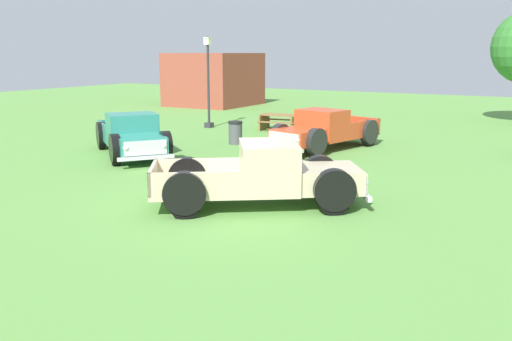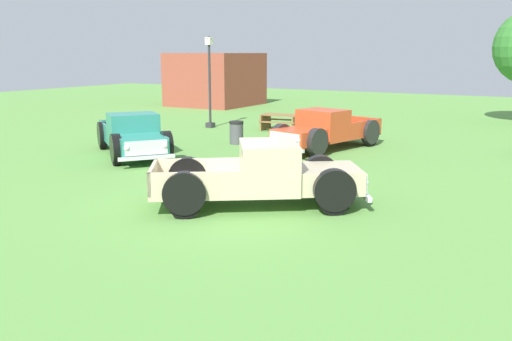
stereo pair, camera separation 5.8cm
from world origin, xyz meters
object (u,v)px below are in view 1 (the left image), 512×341
pickup_truck_behind_left (321,131)px  lamp_post_near (208,80)px  pickup_truck_foreground (271,176)px  trash_can (235,133)px  pickup_truck_behind_right (133,136)px  picnic_table (280,120)px

pickup_truck_behind_left → lamp_post_near: bearing=156.7°
pickup_truck_foreground → trash_can: size_ratio=5.57×
pickup_truck_foreground → pickup_truck_behind_right: 8.10m
lamp_post_near → trash_can: lamp_post_near is taller
pickup_truck_foreground → lamp_post_near: bearing=130.6°
picnic_table → trash_can: trash_can is taller
lamp_post_near → trash_can: 5.60m
pickup_truck_foreground → pickup_truck_behind_left: 8.17m
pickup_truck_behind_right → trash_can: pickup_truck_behind_right is taller
pickup_truck_behind_left → lamp_post_near: 8.26m
pickup_truck_foreground → pickup_truck_behind_right: pickup_truck_foreground is taller
lamp_post_near → pickup_truck_behind_left: bearing=-23.3°
lamp_post_near → trash_can: size_ratio=4.74×
pickup_truck_behind_right → lamp_post_near: size_ratio=1.15×
pickup_truck_foreground → picnic_table: pickup_truck_foreground is taller
pickup_truck_foreground → pickup_truck_behind_left: size_ratio=0.98×
pickup_truck_behind_left → trash_can: 3.65m
picnic_table → trash_can: 4.56m
pickup_truck_behind_right → picnic_table: (1.43, 8.77, -0.25)m
trash_can → pickup_truck_behind_right: bearing=-112.3°
pickup_truck_foreground → trash_can: bearing=127.2°
pickup_truck_behind_left → trash_can: size_ratio=5.70×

